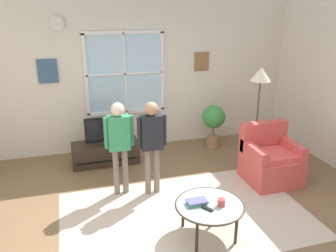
# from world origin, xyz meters

# --- Properties ---
(ground_plane) EXTENTS (6.51, 6.01, 0.02)m
(ground_plane) POSITION_xyz_m (0.00, 0.00, -0.01)
(ground_plane) COLOR brown
(back_wall) EXTENTS (5.91, 0.17, 2.81)m
(back_wall) POSITION_xyz_m (-0.01, 2.76, 1.41)
(back_wall) COLOR beige
(back_wall) RESTS_ON ground_plane
(area_rug) EXTENTS (3.16, 1.97, 0.01)m
(area_rug) POSITION_xyz_m (0.11, 0.24, 0.00)
(area_rug) COLOR #C6B29E
(area_rug) RESTS_ON ground_plane
(tv_stand) EXTENTS (1.11, 0.42, 0.38)m
(tv_stand) POSITION_xyz_m (-0.69, 2.08, 0.19)
(tv_stand) COLOR #2D2319
(tv_stand) RESTS_ON ground_plane
(television) EXTENTS (0.63, 0.08, 0.45)m
(television) POSITION_xyz_m (-0.69, 2.08, 0.61)
(television) COLOR #4C4C4C
(television) RESTS_ON tv_stand
(armchair) EXTENTS (0.76, 0.74, 0.87)m
(armchair) POSITION_xyz_m (1.67, 0.78, 0.33)
(armchair) COLOR #D14C47
(armchair) RESTS_ON ground_plane
(coffee_table) EXTENTS (0.81, 0.81, 0.42)m
(coffee_table) POSITION_xyz_m (0.24, -0.23, 0.39)
(coffee_table) COLOR #99B2B7
(coffee_table) RESTS_ON ground_plane
(book_stack) EXTENTS (0.23, 0.14, 0.05)m
(book_stack) POSITION_xyz_m (0.10, -0.18, 0.44)
(book_stack) COLOR #3C935E
(book_stack) RESTS_ON coffee_table
(cup) EXTENTS (0.09, 0.09, 0.09)m
(cup) POSITION_xyz_m (0.36, -0.29, 0.46)
(cup) COLOR #BF3F3F
(cup) RESTS_ON coffee_table
(remote_near_books) EXTENTS (0.11, 0.14, 0.02)m
(remote_near_books) POSITION_xyz_m (0.18, -0.32, 0.42)
(remote_near_books) COLOR black
(remote_near_books) RESTS_ON coffee_table
(person_green_shirt) EXTENTS (0.41, 0.19, 1.36)m
(person_green_shirt) POSITION_xyz_m (-0.59, 1.02, 0.85)
(person_green_shirt) COLOR #726656
(person_green_shirt) RESTS_ON ground_plane
(person_black_shirt) EXTENTS (0.41, 0.19, 1.37)m
(person_black_shirt) POSITION_xyz_m (-0.16, 0.90, 0.86)
(person_black_shirt) COLOR #726656
(person_black_shirt) RESTS_ON ground_plane
(potted_plant_by_window) EXTENTS (0.43, 0.43, 0.82)m
(potted_plant_by_window) POSITION_xyz_m (1.36, 2.24, 0.54)
(potted_plant_by_window) COLOR #9E6B4C
(potted_plant_by_window) RESTS_ON ground_plane
(floor_lamp) EXTENTS (0.32, 0.32, 1.66)m
(floor_lamp) POSITION_xyz_m (1.73, 1.36, 1.39)
(floor_lamp) COLOR black
(floor_lamp) RESTS_ON ground_plane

